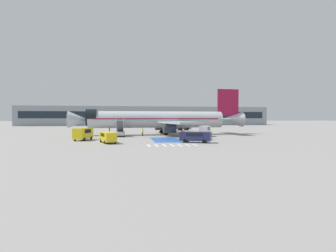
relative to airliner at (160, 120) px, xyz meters
The scene contains 21 objects.
ground_plane 3.93m from the airliner, 143.46° to the right, with size 600.00×600.00×0.00m, color gray.
apron_leadline_yellow 3.83m from the airliner, behind, with size 0.20×77.10×0.01m, color gold.
apron_stand_patch_blue 15.54m from the airliner, 92.42° to the right, with size 5.43×11.82×0.01m, color #2856A8.
apron_walkway_bar_0 25.95m from the airliner, 100.86° to the right, with size 0.44×3.60×0.01m, color silver.
apron_walkway_bar_1 25.76m from the airliner, 98.21° to the right, with size 0.44×3.60×0.01m, color silver.
apron_walkway_bar_2 25.62m from the airliner, 95.52° to the right, with size 0.44×3.60×0.01m, color silver.
apron_walkway_bar_3 25.53m from the airliner, 92.81° to the right, with size 0.44×3.60×0.01m, color silver.
apron_walkway_bar_4 25.50m from the airliner, 90.08° to the right, with size 0.44×3.60×0.01m, color silver.
apron_walkway_bar_5 25.53m from the airliner, 87.36° to the right, with size 0.44×3.60×0.01m, color silver.
apron_walkway_bar_6 25.61m from the airliner, 84.65° to the right, with size 0.44×3.60×0.01m, color silver.
airliner is the anchor object (origin of this frame).
boarding_stairs_forward 11.12m from the airliner, 153.46° to the right, with size 2.31×5.27×4.23m.
fuel_tanker 23.76m from the airliner, 67.59° to the left, with size 9.04×3.48×3.53m.
service_van_0 21.52m from the airliner, 139.22° to the right, with size 3.23×5.03×2.29m.
service_van_1 23.08m from the airliner, 119.49° to the right, with size 3.28×5.79×1.80m.
service_van_2 12.39m from the airliner, 39.71° to the right, with size 3.67×4.59×2.39m.
service_van_3 22.14m from the airliner, 81.03° to the right, with size 5.49×4.09×1.84m.
ground_crew_0 6.66m from the airliner, 137.46° to the right, with size 0.38×0.49×1.86m.
ground_crew_1 12.46m from the airliner, 20.36° to the right, with size 0.47×0.32×1.63m.
ground_crew_2 8.53m from the airliner, 57.91° to the right, with size 0.43×0.49×1.73m.
terminal_building 85.07m from the airliner, 87.27° to the left, with size 139.47×12.10×10.55m.
Camera 1 is at (-7.30, -64.15, 4.21)m, focal length 28.00 mm.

